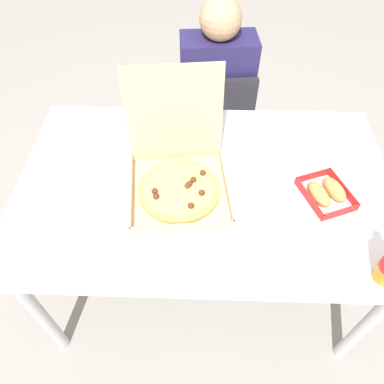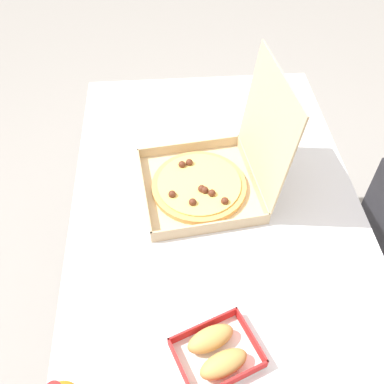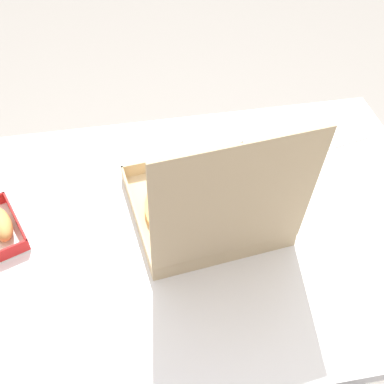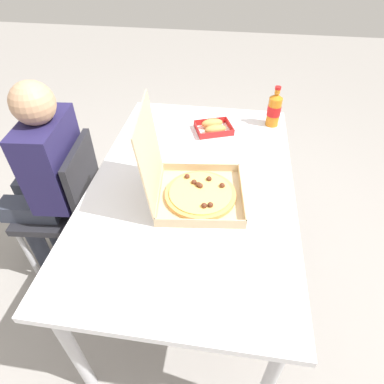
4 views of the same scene
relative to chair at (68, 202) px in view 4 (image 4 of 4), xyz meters
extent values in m
plane|color=gray|center=(-0.05, -0.69, -0.48)|extent=(10.00, 10.00, 0.00)
cube|color=white|center=(-0.05, -0.69, 0.26)|extent=(1.44, 0.90, 0.03)
cylinder|color=#B7B7BC|center=(-0.70, -1.07, -0.12)|extent=(0.05, 0.05, 0.72)
cylinder|color=#B7B7BC|center=(0.60, -1.07, -0.12)|extent=(0.05, 0.05, 0.72)
cylinder|color=#B7B7BC|center=(-0.70, -0.31, -0.12)|extent=(0.05, 0.05, 0.72)
cylinder|color=#B7B7BC|center=(0.60, -0.31, -0.12)|extent=(0.05, 0.05, 0.72)
cube|color=#232328|center=(-0.01, 0.06, -0.05)|extent=(0.44, 0.44, 0.04)
cube|color=#232328|center=(0.01, -0.12, 0.16)|extent=(0.36, 0.06, 0.38)
cylinder|color=#B2B2B7|center=(0.15, 0.25, -0.26)|extent=(0.03, 0.03, 0.43)
cylinder|color=#B2B2B7|center=(-0.19, 0.22, -0.26)|extent=(0.03, 0.03, 0.43)
cylinder|color=#B2B2B7|center=(0.18, -0.09, -0.26)|extent=(0.03, 0.03, 0.43)
cylinder|color=#B2B2B7|center=(-0.16, -0.12, -0.26)|extent=(0.03, 0.03, 0.43)
cylinder|color=#333847|center=(0.07, 0.22, -0.25)|extent=(0.09, 0.09, 0.45)
cylinder|color=#333847|center=(-0.11, 0.20, -0.25)|extent=(0.09, 0.09, 0.45)
cube|color=#333847|center=(0.07, 0.17, 0.02)|extent=(0.14, 0.31, 0.10)
cube|color=#333847|center=(-0.10, 0.15, 0.02)|extent=(0.14, 0.31, 0.10)
cube|color=#231E4C|center=(0.00, 0.00, 0.28)|extent=(0.38, 0.21, 0.42)
sphere|color=tan|center=(0.00, 0.00, 0.58)|extent=(0.19, 0.19, 0.19)
cube|color=tan|center=(-0.15, -0.74, 0.27)|extent=(0.40, 0.40, 0.01)
cube|color=tan|center=(-0.13, -0.91, 0.30)|extent=(0.35, 0.05, 0.04)
cube|color=tan|center=(-0.32, -0.76, 0.30)|extent=(0.05, 0.35, 0.04)
cube|color=tan|center=(0.02, -0.72, 0.30)|extent=(0.05, 0.35, 0.04)
cube|color=tan|center=(-0.17, -0.56, 0.30)|extent=(0.35, 0.05, 0.04)
cube|color=tan|center=(-0.17, -0.54, 0.49)|extent=(0.36, 0.09, 0.35)
cylinder|color=tan|center=(-0.15, -0.74, 0.29)|extent=(0.30, 0.30, 0.02)
cylinder|color=#EAC666|center=(-0.15, -0.74, 0.30)|extent=(0.27, 0.27, 0.01)
sphere|color=#562819|center=(-0.12, -0.73, 0.31)|extent=(0.02, 0.02, 0.02)
sphere|color=#562819|center=(-0.10, -0.82, 0.31)|extent=(0.02, 0.02, 0.02)
sphere|color=#562819|center=(-0.24, -0.76, 0.31)|extent=(0.02, 0.02, 0.02)
sphere|color=#562819|center=(-0.06, -0.67, 0.31)|extent=(0.02, 0.02, 0.02)
sphere|color=#562819|center=(-0.07, -0.76, 0.31)|extent=(0.02, 0.02, 0.02)
sphere|color=#562819|center=(-0.11, -0.72, 0.31)|extent=(0.02, 0.02, 0.02)
sphere|color=#562819|center=(-0.23, -0.79, 0.31)|extent=(0.02, 0.02, 0.02)
sphere|color=#562819|center=(-0.10, -0.70, 0.31)|extent=(0.02, 0.02, 0.02)
cube|color=white|center=(0.39, -0.74, 0.27)|extent=(0.21, 0.23, 0.00)
cube|color=red|center=(0.42, -0.83, 0.29)|extent=(0.14, 0.06, 0.03)
cube|color=red|center=(0.36, -0.65, 0.29)|extent=(0.14, 0.06, 0.03)
cube|color=red|center=(0.32, -0.77, 0.29)|extent=(0.07, 0.18, 0.03)
cube|color=red|center=(0.46, -0.71, 0.29)|extent=(0.07, 0.18, 0.03)
ellipsoid|color=tan|center=(0.36, -0.75, 0.30)|extent=(0.10, 0.13, 0.05)
ellipsoid|color=tan|center=(0.42, -0.73, 0.30)|extent=(0.10, 0.13, 0.05)
cylinder|color=orange|center=(0.51, -1.06, 0.35)|extent=(0.07, 0.07, 0.16)
cone|color=orange|center=(0.51, -1.06, 0.44)|extent=(0.07, 0.07, 0.02)
cylinder|color=orange|center=(0.51, -1.06, 0.47)|extent=(0.03, 0.03, 0.02)
cylinder|color=red|center=(0.51, -1.06, 0.49)|extent=(0.03, 0.03, 0.01)
cylinder|color=red|center=(0.51, -1.06, 0.36)|extent=(0.07, 0.07, 0.06)
cube|color=white|center=(-0.58, -0.98, 0.27)|extent=(0.24, 0.19, 0.00)
camera|label=1|loc=(-0.07, -1.60, 1.32)|focal=34.23mm
camera|label=2|loc=(0.77, -0.83, 1.31)|focal=40.54mm
camera|label=3|loc=(0.04, 0.12, 1.23)|focal=46.46mm
camera|label=4|loc=(-1.16, -0.85, 1.21)|focal=30.39mm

